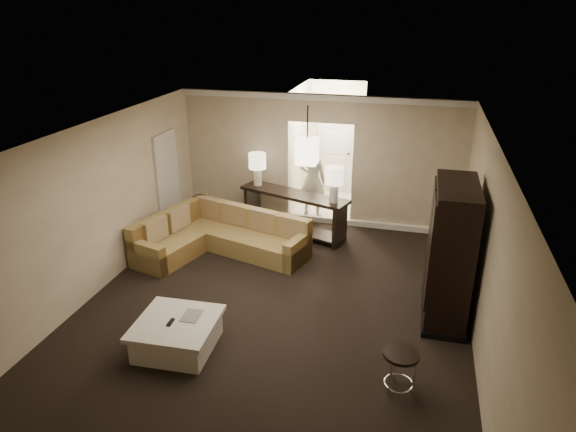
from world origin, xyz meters
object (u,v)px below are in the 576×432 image
(sectional_sofa, at_px, (219,237))
(person, at_px, (313,176))
(drink_table, at_px, (401,363))
(armoire, at_px, (449,255))
(coffee_table, at_px, (177,334))
(console_table, at_px, (294,210))

(sectional_sofa, bearing_deg, person, 75.39)
(drink_table, bearing_deg, sectional_sofa, 139.64)
(sectional_sofa, relative_size, armoire, 1.50)
(coffee_table, xyz_separation_m, console_table, (0.66, 4.16, 0.32))
(console_table, xyz_separation_m, drink_table, (2.40, -4.25, -0.14))
(sectional_sofa, bearing_deg, armoire, 0.75)
(drink_table, distance_m, person, 5.83)
(console_table, height_order, armoire, armoire)
(drink_table, relative_size, person, 0.30)
(coffee_table, bearing_deg, armoire, 26.72)
(sectional_sofa, distance_m, coffee_table, 3.02)
(armoire, bearing_deg, sectional_sofa, 164.64)
(sectional_sofa, distance_m, person, 2.74)
(console_table, bearing_deg, sectional_sofa, -116.84)
(console_table, relative_size, armoire, 1.13)
(drink_table, height_order, person, person)
(console_table, xyz_separation_m, person, (0.16, 1.10, 0.39))
(console_table, relative_size, person, 1.29)
(sectional_sofa, relative_size, person, 1.71)
(console_table, distance_m, drink_table, 4.88)
(coffee_table, distance_m, person, 5.37)
(armoire, bearing_deg, drink_table, -106.35)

